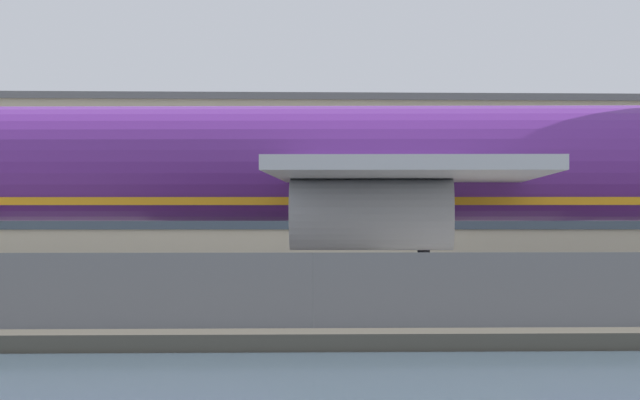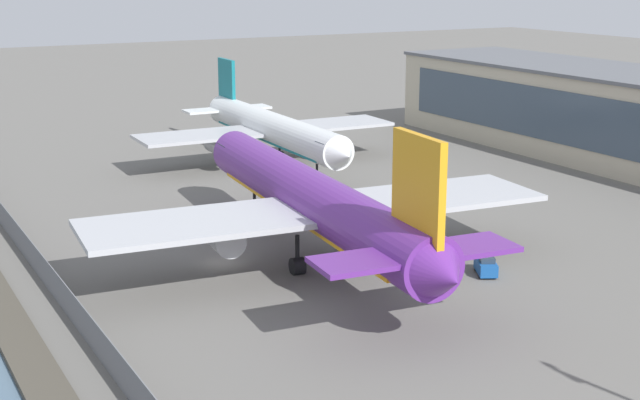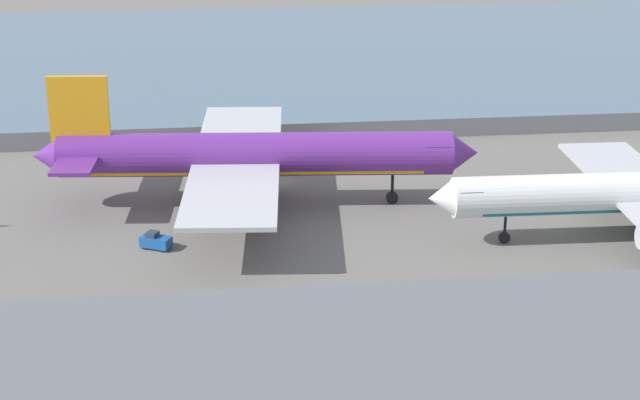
# 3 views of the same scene
# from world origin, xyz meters

# --- Properties ---
(ground_plane) EXTENTS (500.00, 500.00, 0.00)m
(ground_plane) POSITION_xyz_m (0.00, 0.00, 0.00)
(ground_plane) COLOR #66635E
(perimeter_fence) EXTENTS (280.00, 0.10, 2.68)m
(perimeter_fence) POSITION_xyz_m (0.00, -16.00, 1.34)
(perimeter_fence) COLOR slate
(perimeter_fence) RESTS_ON ground
(cargo_jet_purple) EXTENTS (51.70, 44.33, 15.66)m
(cargo_jet_purple) POSITION_xyz_m (3.79, 7.74, 5.98)
(cargo_jet_purple) COLOR #602889
(cargo_jet_purple) RESTS_ON ground
(passenger_jet_white_teal) EXTENTS (44.00, 37.34, 13.51)m
(passenger_jet_white_teal) POSITION_xyz_m (-36.70, 22.90, 5.16)
(passenger_jet_white_teal) COLOR white
(passenger_jet_white_teal) RESTS_ON ground
(baggage_tug) EXTENTS (3.58, 2.88, 1.80)m
(baggage_tug) POSITION_xyz_m (14.54, 19.74, 0.81)
(baggage_tug) COLOR #19519E
(baggage_tug) RESTS_ON ground
(ops_van) EXTENTS (4.63, 5.49, 2.48)m
(ops_van) POSITION_xyz_m (-49.30, 22.59, 1.28)
(ops_van) COLOR white
(ops_van) RESTS_ON ground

